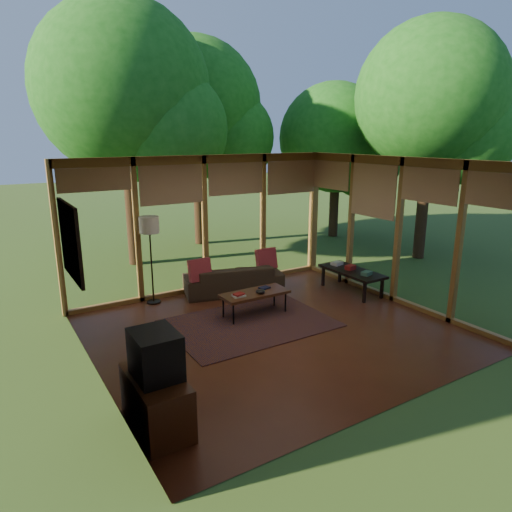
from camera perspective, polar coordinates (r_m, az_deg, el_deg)
floor at (r=7.47m, az=2.32°, el=-9.37°), size 5.50×5.50×0.00m
ceiling at (r=6.83m, az=2.56°, el=11.77°), size 5.50×5.50×0.00m
wall_left at (r=5.99m, az=-19.94°, el=-2.71°), size 0.04×5.00×2.70m
wall_front at (r=5.24m, az=18.00°, el=-5.00°), size 5.50×0.04×2.70m
window_wall_back at (r=9.15m, az=-6.40°, el=3.96°), size 5.50×0.12×2.70m
window_wall_right at (r=8.84m, az=17.38°, el=2.98°), size 0.12×5.00×2.70m
exterior_lawn at (r=18.32m, az=9.10°, el=5.00°), size 40.00×40.00×0.00m
tree_nw at (r=11.35m, az=-16.38°, el=19.34°), size 3.96×3.96×6.06m
tree_ne at (r=13.26m, az=-7.74°, el=18.04°), size 3.67×3.67×5.68m
tree_se at (r=12.14m, az=20.95°, el=18.13°), size 3.53×3.53×5.73m
tree_far at (r=14.20m, az=9.66°, el=14.29°), size 3.24×3.24×4.60m
rug at (r=7.75m, az=-0.77°, el=-8.39°), size 2.65×1.88×0.01m
sofa at (r=9.14m, az=-2.84°, el=-2.89°), size 2.06×1.23×0.56m
pillow_left at (r=8.69m, az=-7.04°, el=-1.81°), size 0.42×0.23×0.44m
pillow_right at (r=9.38m, az=1.29°, el=-0.41°), size 0.43×0.23×0.45m
ct_book_lower at (r=7.74m, az=-2.16°, el=-4.99°), size 0.22×0.17×0.03m
ct_book_upper at (r=7.73m, az=-2.16°, el=-4.79°), size 0.20×0.17×0.03m
ct_book_side at (r=8.13m, az=1.07°, el=-3.99°), size 0.21×0.17×0.03m
ct_bowl at (r=7.88m, az=0.55°, el=-4.44°), size 0.16×0.16×0.07m
media_cabinet at (r=5.24m, az=-12.33°, el=-17.35°), size 0.50×1.00×0.60m
television at (r=4.98m, az=-12.47°, el=-11.93°), size 0.45×0.55×0.50m
console_book_a at (r=9.04m, az=13.66°, el=-2.12°), size 0.23×0.19×0.07m
console_book_b at (r=9.35m, az=11.71°, el=-1.40°), size 0.22×0.18×0.09m
console_book_c at (r=9.63m, az=10.09°, el=-0.92°), size 0.26×0.21×0.06m
floor_lamp at (r=8.51m, az=-13.18°, el=3.21°), size 0.36×0.36×1.65m
coffee_table at (r=7.96m, az=-0.14°, el=-4.78°), size 1.20×0.50×0.43m
side_console at (r=9.34m, az=11.90°, el=-2.00°), size 0.60×1.40×0.46m
wall_painting at (r=7.28m, az=-22.17°, el=1.73°), size 0.06×1.35×1.15m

